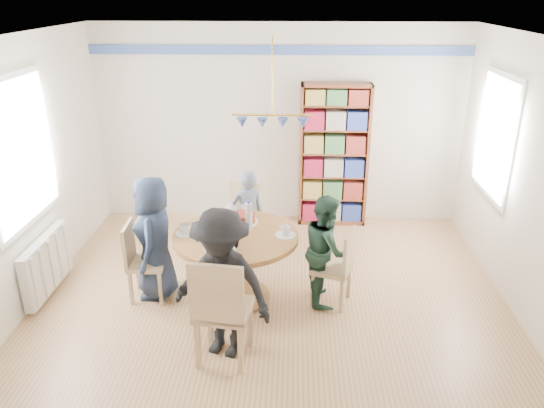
# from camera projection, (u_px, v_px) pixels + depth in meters

# --- Properties ---
(ground) EXTENTS (5.00, 5.00, 0.00)m
(ground) POSITION_uv_depth(u_px,v_px,m) (270.00, 313.00, 5.45)
(ground) COLOR tan
(room_shell) EXTENTS (5.00, 5.00, 5.00)m
(room_shell) POSITION_uv_depth(u_px,v_px,m) (250.00, 135.00, 5.63)
(room_shell) COLOR white
(room_shell) RESTS_ON ground
(radiator) EXTENTS (0.12, 1.00, 0.60)m
(radiator) POSITION_uv_depth(u_px,v_px,m) (47.00, 264.00, 5.69)
(radiator) COLOR silver
(radiator) RESTS_ON ground
(dining_table) EXTENTS (1.30, 1.30, 0.75)m
(dining_table) POSITION_uv_depth(u_px,v_px,m) (236.00, 251.00, 5.52)
(dining_table) COLOR olive
(dining_table) RESTS_ON ground
(chair_left) EXTENTS (0.39, 0.39, 0.86)m
(chair_left) POSITION_uv_depth(u_px,v_px,m) (140.00, 258.00, 5.56)
(chair_left) COLOR tan
(chair_left) RESTS_ON ground
(chair_right) EXTENTS (0.48, 0.48, 0.85)m
(chair_right) POSITION_uv_depth(u_px,v_px,m) (339.00, 264.00, 5.45)
(chair_right) COLOR tan
(chair_right) RESTS_ON ground
(chair_far) EXTENTS (0.51, 0.51, 0.91)m
(chair_far) POSITION_uv_depth(u_px,v_px,m) (242.00, 216.00, 6.50)
(chair_far) COLOR tan
(chair_far) RESTS_ON ground
(chair_near) EXTENTS (0.52, 0.52, 1.06)m
(chair_near) POSITION_uv_depth(u_px,v_px,m) (221.00, 307.00, 4.51)
(chair_near) COLOR tan
(chair_near) RESTS_ON ground
(person_left) EXTENTS (0.47, 0.68, 1.34)m
(person_left) POSITION_uv_depth(u_px,v_px,m) (154.00, 238.00, 5.55)
(person_left) COLOR #1A243A
(person_left) RESTS_ON ground
(person_right) EXTENTS (0.49, 0.60, 1.18)m
(person_right) POSITION_uv_depth(u_px,v_px,m) (326.00, 250.00, 5.48)
(person_right) COLOR #1A3528
(person_right) RESTS_ON ground
(person_far) EXTENTS (0.49, 0.40, 1.15)m
(person_far) POSITION_uv_depth(u_px,v_px,m) (248.00, 216.00, 6.31)
(person_far) COLOR gray
(person_far) RESTS_ON ground
(person_near) EXTENTS (1.04, 0.80, 1.41)m
(person_near) POSITION_uv_depth(u_px,v_px,m) (222.00, 284.00, 4.61)
(person_near) COLOR black
(person_near) RESTS_ON ground
(bookshelf) EXTENTS (0.93, 0.28, 1.95)m
(bookshelf) POSITION_uv_depth(u_px,v_px,m) (334.00, 157.00, 7.21)
(bookshelf) COLOR brown
(bookshelf) RESTS_ON ground
(tableware) EXTENTS (1.24, 1.24, 0.33)m
(tableware) POSITION_uv_depth(u_px,v_px,m) (233.00, 227.00, 5.44)
(tableware) COLOR white
(tableware) RESTS_ON dining_table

